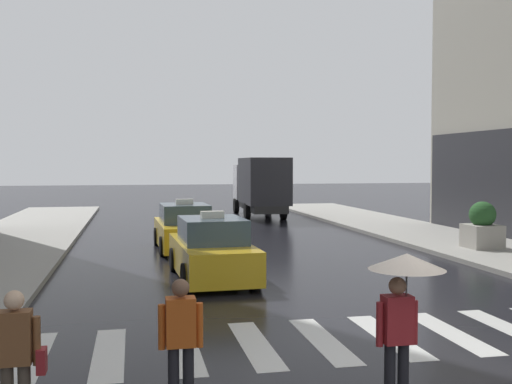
# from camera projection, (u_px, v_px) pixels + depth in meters

# --- Properties ---
(crosswalk_markings) EXTENTS (11.30, 2.80, 0.01)m
(crosswalk_markings) POSITION_uv_depth(u_px,v_px,m) (356.00, 338.00, 10.57)
(crosswalk_markings) COLOR silver
(crosswalk_markings) RESTS_ON ground
(taxi_lead) EXTENTS (2.06, 4.60, 1.80)m
(taxi_lead) POSITION_uv_depth(u_px,v_px,m) (212.00, 251.00, 16.00)
(taxi_lead) COLOR gold
(taxi_lead) RESTS_ON ground
(taxi_second) EXTENTS (2.04, 4.59, 1.80)m
(taxi_second) POSITION_uv_depth(u_px,v_px,m) (184.00, 229.00, 21.33)
(taxi_second) COLOR gold
(taxi_second) RESTS_ON ground
(box_truck) EXTENTS (2.50, 7.61, 3.35)m
(box_truck) POSITION_uv_depth(u_px,v_px,m) (261.00, 185.00, 34.15)
(box_truck) COLOR #2D2D2D
(box_truck) RESTS_ON ground
(pedestrian_with_umbrella) EXTENTS (0.96, 0.96, 1.94)m
(pedestrian_with_umbrella) POSITION_uv_depth(u_px,v_px,m) (403.00, 288.00, 7.51)
(pedestrian_with_umbrella) COLOR black
(pedestrian_with_umbrella) RESTS_ON ground
(pedestrian_with_handbag) EXTENTS (0.60, 0.24, 1.65)m
(pedestrian_with_handbag) POSITION_uv_depth(u_px,v_px,m) (17.00, 354.00, 6.74)
(pedestrian_with_handbag) COLOR #473D33
(pedestrian_with_handbag) RESTS_ON ground
(pedestrian_plain_coat) EXTENTS (0.55, 0.24, 1.65)m
(pedestrian_plain_coat) POSITION_uv_depth(u_px,v_px,m) (181.00, 337.00, 7.40)
(pedestrian_plain_coat) COLOR black
(pedestrian_plain_coat) RESTS_ON ground
(planter_mid_block) EXTENTS (1.10, 1.10, 1.60)m
(planter_mid_block) POSITION_uv_depth(u_px,v_px,m) (482.00, 227.00, 20.74)
(planter_mid_block) COLOR #A8A399
(planter_mid_block) RESTS_ON curb_right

